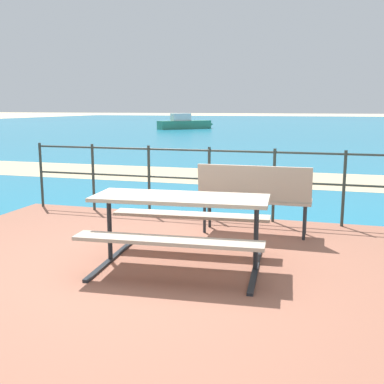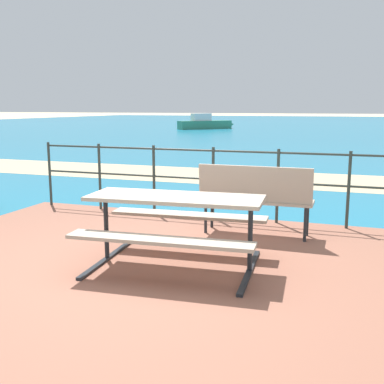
{
  "view_description": "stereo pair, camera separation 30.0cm",
  "coord_description": "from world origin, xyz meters",
  "views": [
    {
      "loc": [
        1.69,
        -4.35,
        1.75
      ],
      "look_at": [
        0.08,
        1.25,
        0.68
      ],
      "focal_mm": 43.41,
      "sensor_mm": 36.0,
      "label": 1
    },
    {
      "loc": [
        1.98,
        -4.26,
        1.75
      ],
      "look_at": [
        0.08,
        1.25,
        0.68
      ],
      "focal_mm": 43.41,
      "sensor_mm": 36.0,
      "label": 2
    }
  ],
  "objects": [
    {
      "name": "ground_plane",
      "position": [
        0.0,
        0.0,
        0.0
      ],
      "size": [
        240.0,
        240.0,
        0.0
      ],
      "primitive_type": "plane",
      "color": "beige"
    },
    {
      "name": "boat_near",
      "position": [
        -9.13,
        31.16,
        0.44
      ],
      "size": [
        3.93,
        4.12,
        1.22
      ],
      "rotation": [
        0.0,
        0.0,
        0.82
      ],
      "color": "#338466",
      "rests_on": "sea_water"
    },
    {
      "name": "railing_fence",
      "position": [
        0.0,
        2.45,
        0.73
      ],
      "size": [
        5.94,
        0.04,
        1.09
      ],
      "color": "#2D3833",
      "rests_on": "patio_paving"
    },
    {
      "name": "park_bench",
      "position": [
        0.82,
        1.65,
        0.63
      ],
      "size": [
        1.48,
        0.42,
        0.95
      ],
      "rotation": [
        0.0,
        0.0,
        3.14
      ],
      "color": "tan",
      "rests_on": "patio_paving"
    },
    {
      "name": "patio_paving",
      "position": [
        0.0,
        0.0,
        0.03
      ],
      "size": [
        6.4,
        5.2,
        0.06
      ],
      "primitive_type": "cube",
      "color": "#935B47",
      "rests_on": "ground"
    },
    {
      "name": "picnic_table",
      "position": [
        0.25,
        0.19,
        0.64
      ],
      "size": [
        1.93,
        1.46,
        0.77
      ],
      "rotation": [
        0.0,
        0.0,
        0.07
      ],
      "color": "tan",
      "rests_on": "patio_paving"
    },
    {
      "name": "beach_strip",
      "position": [
        0.0,
        7.02,
        0.01
      ],
      "size": [
        54.0,
        2.74,
        0.01
      ],
      "primitive_type": "cube",
      "rotation": [
        0.0,
        0.0,
        -0.0
      ],
      "color": "tan",
      "rests_on": "ground"
    },
    {
      "name": "sea_water",
      "position": [
        0.0,
        40.0,
        0.01
      ],
      "size": [
        90.0,
        90.0,
        0.01
      ],
      "primitive_type": "cube",
      "color": "teal",
      "rests_on": "ground"
    }
  ]
}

